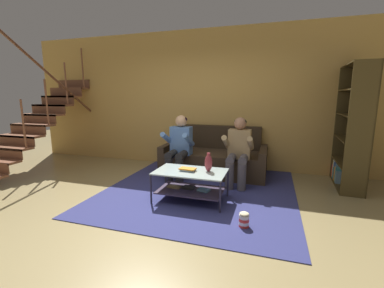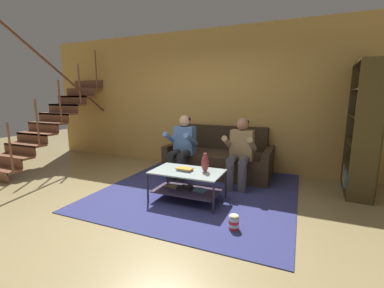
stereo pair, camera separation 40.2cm
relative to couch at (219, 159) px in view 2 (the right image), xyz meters
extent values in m
plane|color=#968354|center=(-0.43, -1.94, -0.30)|extent=(16.80, 16.80, 0.00)
cube|color=tan|center=(-0.43, 0.52, 1.15)|extent=(8.40, 0.12, 2.90)
cube|color=brown|center=(-3.71, -1.66, 0.07)|extent=(0.93, 0.28, 0.04)
cube|color=brown|center=(-3.71, -1.79, -0.01)|extent=(0.93, 0.02, 0.19)
cube|color=brown|center=(-3.71, -1.38, 0.26)|extent=(0.93, 0.28, 0.04)
cube|color=brown|center=(-3.71, -1.51, 0.18)|extent=(0.93, 0.02, 0.19)
cube|color=brown|center=(-3.71, -1.10, 0.45)|extent=(0.93, 0.28, 0.04)
cube|color=brown|center=(-3.71, -1.23, 0.38)|extent=(0.93, 0.02, 0.19)
cube|color=brown|center=(-3.71, -0.82, 0.65)|extent=(0.93, 0.28, 0.04)
cube|color=brown|center=(-3.71, -0.95, 0.57)|extent=(0.93, 0.02, 0.19)
cube|color=brown|center=(-3.71, -0.54, 0.84)|extent=(0.93, 0.28, 0.04)
cube|color=brown|center=(-3.71, -0.67, 0.76)|extent=(0.93, 0.02, 0.19)
cube|color=brown|center=(-3.71, -0.26, 1.03)|extent=(0.93, 0.28, 0.04)
cube|color=brown|center=(-3.71, -0.39, 0.96)|extent=(0.93, 0.02, 0.19)
cube|color=brown|center=(-3.71, 0.01, 1.22)|extent=(0.93, 0.28, 0.04)
cube|color=brown|center=(-3.71, -0.11, 1.15)|extent=(0.93, 0.02, 0.19)
cube|color=brown|center=(-3.71, 0.29, 1.42)|extent=(0.93, 0.28, 0.04)
cube|color=brown|center=(-3.71, 0.16, 1.34)|extent=(0.93, 0.02, 0.19)
cube|color=brown|center=(-3.71, 0.57, 1.61)|extent=(0.93, 0.28, 0.04)
cube|color=brown|center=(-3.71, 0.44, 1.53)|extent=(0.93, 0.02, 0.19)
cylinder|color=brown|center=(-3.28, -1.94, 0.35)|extent=(0.04, 0.04, 0.90)
cylinder|color=brown|center=(-3.28, -1.38, 0.73)|extent=(0.04, 0.04, 0.90)
cylinder|color=brown|center=(-3.28, -0.82, 1.12)|extent=(0.04, 0.04, 0.90)
cylinder|color=brown|center=(-3.28, -0.26, 1.50)|extent=(0.04, 0.04, 0.90)
cylinder|color=brown|center=(-3.28, 0.29, 1.89)|extent=(0.04, 0.04, 0.90)
cylinder|color=brown|center=(-3.28, -0.68, 1.66)|extent=(0.05, 2.54, 1.78)
cube|color=#392B1D|center=(0.00, -0.06, -0.07)|extent=(1.75, 0.98, 0.45)
cube|color=#312519|center=(0.00, 0.35, 0.39)|extent=(1.75, 0.18, 0.47)
cube|color=#392B1D|center=(-0.94, -0.06, -0.01)|extent=(0.13, 0.98, 0.57)
cube|color=#392B1D|center=(0.94, -0.06, -0.01)|extent=(0.13, 0.98, 0.57)
cylinder|color=#242424|center=(-0.64, -0.86, -0.07)|extent=(0.14, 0.14, 0.45)
cylinder|color=#242424|center=(-0.44, -0.86, -0.07)|extent=(0.14, 0.14, 0.45)
cylinder|color=#242424|center=(-0.64, -0.68, 0.19)|extent=(0.14, 0.42, 0.14)
cylinder|color=#242424|center=(-0.44, -0.68, 0.19)|extent=(0.14, 0.42, 0.14)
cube|color=#547AB4|center=(-0.54, -0.47, 0.41)|extent=(0.38, 0.22, 0.52)
cylinder|color=#547AB4|center=(-0.74, -0.65, 0.47)|extent=(0.09, 0.49, 0.31)
cylinder|color=#547AB4|center=(-0.34, -0.65, 0.47)|extent=(0.09, 0.49, 0.31)
sphere|color=tan|center=(-0.54, -0.47, 0.78)|extent=(0.21, 0.21, 0.21)
ellipsoid|color=black|center=(-0.54, -0.45, 0.81)|extent=(0.21, 0.21, 0.13)
cylinder|color=#504B50|center=(0.44, -0.86, -0.07)|extent=(0.14, 0.14, 0.45)
cylinder|color=#504B50|center=(0.64, -0.86, -0.07)|extent=(0.14, 0.14, 0.45)
cylinder|color=#504B50|center=(0.44, -0.68, 0.19)|extent=(0.14, 0.42, 0.14)
cylinder|color=#504B50|center=(0.64, -0.68, 0.19)|extent=(0.14, 0.42, 0.14)
cube|color=#997D54|center=(0.54, -0.47, 0.41)|extent=(0.38, 0.22, 0.51)
cylinder|color=#997D54|center=(0.34, -0.65, 0.46)|extent=(0.09, 0.49, 0.31)
cylinder|color=#997D54|center=(0.74, -0.65, 0.46)|extent=(0.09, 0.49, 0.31)
sphere|color=#9D6D53|center=(0.54, -0.47, 0.77)|extent=(0.21, 0.21, 0.21)
ellipsoid|color=black|center=(0.54, -0.45, 0.80)|extent=(0.21, 0.21, 0.13)
cube|color=#A9BEB9|center=(-0.03, -1.49, 0.15)|extent=(1.03, 0.62, 0.02)
cube|color=#3A2F46|center=(-0.03, -1.49, -0.14)|extent=(0.95, 0.57, 0.02)
cylinder|color=#2B283B|center=(-0.53, -1.78, -0.07)|extent=(0.03, 0.03, 0.45)
cylinder|color=#2B283B|center=(0.47, -1.78, -0.07)|extent=(0.03, 0.03, 0.45)
cylinder|color=#2B283B|center=(-0.53, -1.19, -0.07)|extent=(0.03, 0.03, 0.45)
cylinder|color=#2B283B|center=(0.47, -1.19, -0.07)|extent=(0.03, 0.03, 0.45)
cube|color=olive|center=(-0.29, -1.48, -0.12)|extent=(0.20, 0.12, 0.03)
cube|color=#262627|center=(-0.07, -1.45, -0.12)|extent=(0.19, 0.15, 0.03)
cube|color=#6CA0B1|center=(0.17, -1.47, -0.12)|extent=(0.19, 0.16, 0.03)
cube|color=navy|center=(-0.02, -0.87, -0.29)|extent=(3.00, 3.43, 0.01)
cube|color=slate|center=(-0.02, -0.87, -0.29)|extent=(1.65, 1.89, 0.00)
ellipsoid|color=maroon|center=(0.22, -1.43, 0.28)|extent=(0.11, 0.11, 0.25)
cylinder|color=maroon|center=(0.22, -1.43, 0.40)|extent=(0.05, 0.05, 0.05)
cube|color=#7792AE|center=(-0.07, -1.49, 0.17)|extent=(0.21, 0.15, 0.02)
cube|color=orange|center=(-0.07, -1.50, 0.19)|extent=(0.24, 0.15, 0.02)
cube|color=#483A1C|center=(2.37, 0.46, 0.72)|extent=(0.36, 0.04, 2.04)
cube|color=#483A1C|center=(2.31, -0.62, 0.72)|extent=(0.36, 0.04, 2.04)
cube|color=#483A1C|center=(2.50, -0.09, 0.72)|extent=(0.08, 1.10, 2.04)
cube|color=#483A1C|center=(2.34, -0.08, -0.29)|extent=(0.41, 1.08, 0.02)
cube|color=#483A1C|center=(2.34, -0.08, 0.11)|extent=(0.41, 1.08, 0.02)
cube|color=#483A1C|center=(2.34, -0.08, 0.52)|extent=(0.41, 1.08, 0.02)
cube|color=#483A1C|center=(2.34, -0.08, 0.93)|extent=(0.41, 1.08, 0.02)
cube|color=#483A1C|center=(2.34, -0.08, 1.33)|extent=(0.41, 1.08, 0.02)
cube|color=#483A1C|center=(2.34, -0.08, 1.73)|extent=(0.41, 1.08, 0.02)
cube|color=red|center=(2.35, 0.41, -0.17)|extent=(0.30, 0.07, 0.22)
cube|color=orange|center=(2.36, 0.35, -0.14)|extent=(0.32, 0.05, 0.28)
cube|color=silver|center=(2.35, 0.31, -0.10)|extent=(0.30, 0.07, 0.34)
cube|color=teal|center=(2.35, 0.26, -0.17)|extent=(0.30, 0.05, 0.21)
cube|color=#3155AF|center=(2.35, 0.20, -0.12)|extent=(0.32, 0.07, 0.32)
cube|color=gold|center=(2.31, 0.14, -0.16)|extent=(0.25, 0.06, 0.24)
cube|color=orange|center=(2.32, 0.09, -0.14)|extent=(0.26, 0.06, 0.27)
cube|color=#6A96AD|center=(2.30, 0.03, -0.11)|extent=(0.24, 0.05, 0.34)
cube|color=teal|center=(2.35, -0.01, -0.14)|extent=(0.33, 0.05, 0.28)
cube|color=#779FB9|center=(2.33, -0.06, -0.17)|extent=(0.30, 0.07, 0.22)
cylinder|color=red|center=(0.81, -2.06, -0.28)|extent=(0.12, 0.12, 0.04)
cylinder|color=white|center=(0.81, -2.06, -0.24)|extent=(0.12, 0.12, 0.04)
cylinder|color=red|center=(0.81, -2.06, -0.20)|extent=(0.12, 0.12, 0.04)
cylinder|color=white|center=(0.81, -2.06, -0.16)|extent=(0.12, 0.12, 0.04)
ellipsoid|color=beige|center=(0.81, -2.06, -0.13)|extent=(0.11, 0.11, 0.04)
camera|label=1|loc=(1.07, -4.92, 1.23)|focal=24.00mm
camera|label=2|loc=(1.45, -4.78, 1.23)|focal=24.00mm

